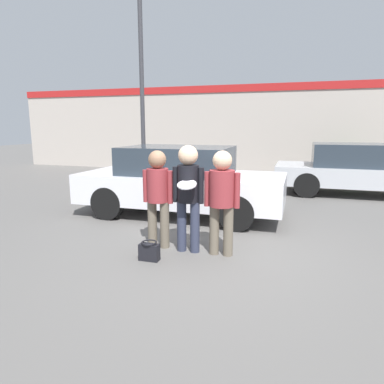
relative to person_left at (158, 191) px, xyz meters
name	(u,v)px	position (x,y,z in m)	size (l,w,h in m)	color
ground_plane	(213,251)	(0.91, 0.08, -0.94)	(56.00, 56.00, 0.00)	#5B5956
storefront_building	(269,129)	(0.91, 9.67, 0.92)	(24.00, 0.22, 3.66)	#B2A89E
person_left	(158,191)	(0.00, 0.00, 0.00)	(0.51, 0.34, 1.60)	#665B4C
person_middle_with_frisbee	(188,190)	(0.53, -0.05, 0.06)	(0.50, 0.56, 1.69)	#2D3347
person_right	(222,194)	(1.06, -0.04, 0.02)	(0.55, 0.38, 1.62)	#665B4C
parked_car_near	(181,181)	(-0.34, 2.11, -0.16)	(4.48, 1.92, 1.53)	silver
parked_car_far	(359,169)	(3.82, 5.79, -0.19)	(4.68, 1.92, 1.48)	#B7BABF
street_lamp	(148,68)	(-1.88, 3.91, 2.59)	(1.20, 0.35, 5.76)	#38383D
shrub	(345,165)	(3.83, 8.94, -0.40)	(1.08, 1.08, 1.08)	#285B2D
handbag	(149,251)	(0.09, -0.59, -0.80)	(0.30, 0.23, 0.29)	black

